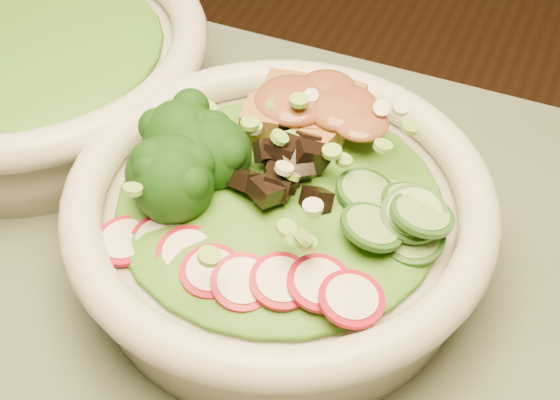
% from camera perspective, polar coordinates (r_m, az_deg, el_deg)
% --- Properties ---
extents(salad_bowl, '(0.29, 0.29, 0.08)m').
position_cam_1_polar(salad_bowl, '(0.54, 0.00, -1.54)').
color(salad_bowl, beige).
rests_on(salad_bowl, dining_table).
extents(side_bowl, '(0.31, 0.31, 0.08)m').
position_cam_1_polar(side_bowl, '(0.70, -17.89, 9.41)').
color(side_bowl, beige).
rests_on(side_bowl, dining_table).
extents(lettuce_bed, '(0.22, 0.22, 0.03)m').
position_cam_1_polar(lettuce_bed, '(0.52, -0.00, 0.08)').
color(lettuce_bed, '#266214').
rests_on(lettuce_bed, salad_bowl).
extents(side_lettuce, '(0.20, 0.20, 0.02)m').
position_cam_1_polar(side_lettuce, '(0.69, -18.30, 10.84)').
color(side_lettuce, '#266214').
rests_on(side_lettuce, side_bowl).
extents(broccoli_florets, '(0.11, 0.10, 0.05)m').
position_cam_1_polar(broccoli_florets, '(0.52, -7.11, 2.91)').
color(broccoli_florets, black).
rests_on(broccoli_florets, salad_bowl).
extents(radish_slices, '(0.13, 0.08, 0.02)m').
position_cam_1_polar(radish_slices, '(0.47, -2.39, -5.59)').
color(radish_slices, maroon).
rests_on(radish_slices, salad_bowl).
extents(cucumber_slices, '(0.10, 0.10, 0.04)m').
position_cam_1_polar(cucumber_slices, '(0.50, 7.65, -0.80)').
color(cucumber_slices, '#74A25A').
rests_on(cucumber_slices, salad_bowl).
extents(mushroom_heap, '(0.10, 0.10, 0.04)m').
position_cam_1_polar(mushroom_heap, '(0.52, 0.46, 2.27)').
color(mushroom_heap, black).
rests_on(mushroom_heap, salad_bowl).
extents(tofu_cubes, '(0.11, 0.09, 0.04)m').
position_cam_1_polar(tofu_cubes, '(0.56, 2.39, 5.80)').
color(tofu_cubes, olive).
rests_on(tofu_cubes, salad_bowl).
extents(peanut_sauce, '(0.08, 0.06, 0.02)m').
position_cam_1_polar(peanut_sauce, '(0.55, 2.43, 6.92)').
color(peanut_sauce, brown).
rests_on(peanut_sauce, tofu_cubes).
extents(scallion_garnish, '(0.21, 0.21, 0.03)m').
position_cam_1_polar(scallion_garnish, '(0.50, -0.00, 2.17)').
color(scallion_garnish, '#78B540').
rests_on(scallion_garnish, salad_bowl).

